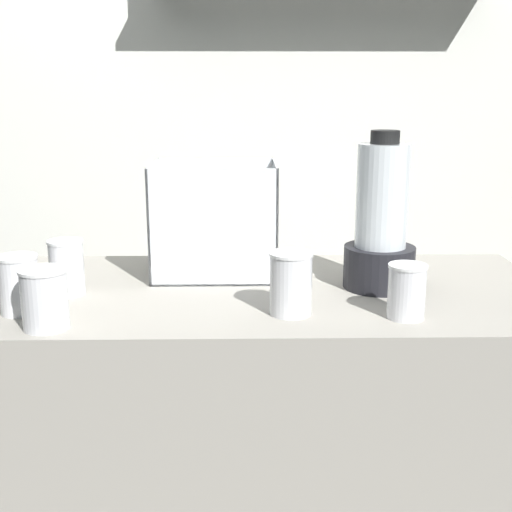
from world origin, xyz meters
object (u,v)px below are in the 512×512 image
Objects in this scene: juice_cup_mango_left at (67,270)px; juice_cup_carrot_far_left at (19,288)px; carrot_display_bin at (212,238)px; juice_cup_carrot_right at (291,286)px; blender_pitcher at (381,227)px; juice_cup_pomegranate_middle at (45,301)px; juice_cup_beet_far_right at (406,295)px.

juice_cup_carrot_far_left is at bearing -117.36° from juice_cup_mango_left.
carrot_display_bin reaches higher than juice_cup_carrot_right.
blender_pitcher is 0.76m from juice_cup_pomegranate_middle.
juice_cup_mango_left is 1.05× the size of juice_cup_pomegranate_middle.
juice_cup_carrot_right is (0.49, 0.08, 0.01)m from juice_cup_pomegranate_middle.
juice_cup_mango_left is (-0.72, -0.04, -0.09)m from blender_pitcher.
juice_cup_beet_far_right is (0.01, -0.21, -0.10)m from blender_pitcher.
juice_cup_mango_left is (-0.33, -0.17, -0.03)m from carrot_display_bin.
juice_cup_carrot_right is at bearing -140.13° from blender_pitcher.
juice_cup_carrot_right is at bearing 172.94° from juice_cup_beet_far_right.
carrot_display_bin is at bearing 161.49° from blender_pitcher.
juice_cup_mango_left reaches higher than juice_cup_beet_far_right.
blender_pitcher is at bearing -18.51° from carrot_display_bin.
juice_cup_carrot_far_left is (-0.39, -0.30, -0.04)m from carrot_display_bin.
juice_cup_pomegranate_middle is 0.49m from juice_cup_carrot_right.
juice_cup_carrot_far_left is at bearing -167.94° from blender_pitcher.
juice_cup_mango_left is at bearing 93.69° from juice_cup_pomegranate_middle.
carrot_display_bin is 0.37m from juice_cup_carrot_right.
juice_cup_pomegranate_middle is 0.73m from juice_cup_beet_far_right.
juice_cup_carrot_far_left is 0.98× the size of juice_cup_mango_left.
blender_pitcher reaches higher than juice_cup_mango_left.
juice_cup_mango_left is 0.96× the size of juice_cup_carrot_right.
juice_cup_carrot_far_left reaches higher than juice_cup_beet_far_right.
blender_pitcher is at bearing 93.72° from juice_cup_beet_far_right.
juice_cup_mango_left is 0.52m from juice_cup_carrot_right.
blender_pitcher is 2.97× the size of juice_cup_carrot_far_left.
carrot_display_bin is 2.71× the size of juice_cup_beet_far_right.
juice_cup_mango_left is 0.76m from juice_cup_beet_far_right.
carrot_display_bin is 0.42m from blender_pitcher.
juice_cup_pomegranate_middle is (-0.71, -0.26, -0.09)m from blender_pitcher.
carrot_display_bin is at bearing 119.07° from juice_cup_carrot_right.
juice_cup_carrot_right is at bearing -60.93° from carrot_display_bin.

